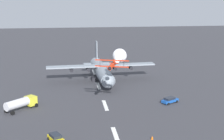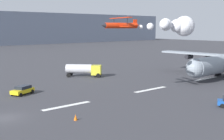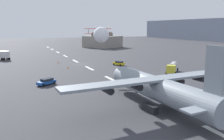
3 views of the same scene
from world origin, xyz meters
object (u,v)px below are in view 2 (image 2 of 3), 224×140
object	(u,v)px
fuel_tanker_truck	(84,69)
airport_staff_sedan	(23,90)
cargo_transport_plane	(222,63)
traffic_cone_far	(76,117)
stunt_biplane_red	(177,26)

from	to	relation	value
fuel_tanker_truck	airport_staff_sedan	size ratio (longest dim) A/B	1.63
fuel_tanker_truck	airport_staff_sedan	world-z (taller)	fuel_tanker_truck
cargo_transport_plane	traffic_cone_far	world-z (taller)	cargo_transport_plane
stunt_biplane_red	fuel_tanker_truck	distance (m)	26.14
fuel_tanker_truck	traffic_cone_far	bearing A→B (deg)	-127.14
cargo_transport_plane	stunt_biplane_red	xyz separation A→B (m)	(-20.18, -2.35, 8.35)
cargo_transport_plane	fuel_tanker_truck	xyz separation A→B (m)	(-23.35, 21.60, -1.65)
airport_staff_sedan	traffic_cone_far	size ratio (longest dim) A/B	6.14
stunt_biplane_red	airport_staff_sedan	distance (m)	29.10
cargo_transport_plane	stunt_biplane_red	distance (m)	21.97
airport_staff_sedan	cargo_transport_plane	bearing A→B (deg)	-17.00
fuel_tanker_truck	traffic_cone_far	world-z (taller)	fuel_tanker_truck
cargo_transport_plane	traffic_cone_far	distance (m)	44.02
airport_staff_sedan	traffic_cone_far	distance (m)	18.17
traffic_cone_far	cargo_transport_plane	bearing A→B (deg)	6.74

